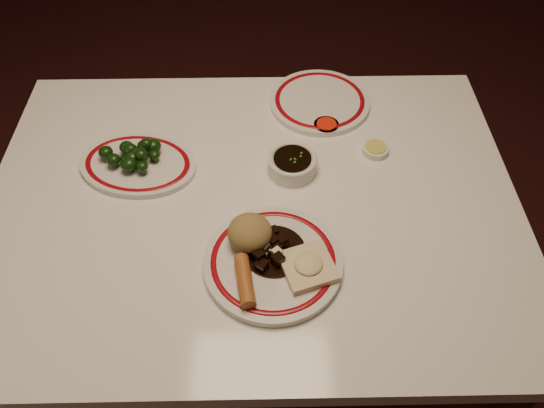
{
  "coord_description": "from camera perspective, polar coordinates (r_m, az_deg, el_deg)",
  "views": [
    {
      "loc": [
        0.03,
        -0.78,
        1.65
      ],
      "look_at": [
        0.04,
        -0.06,
        0.8
      ],
      "focal_mm": 35.0,
      "sensor_mm": 36.0,
      "label": 1
    }
  ],
  "objects": [
    {
      "name": "far_plate",
      "position": [
        1.43,
        5.14,
        10.94
      ],
      "size": [
        0.28,
        0.28,
        0.02
      ],
      "color": "silver",
      "rests_on": "dining_table"
    },
    {
      "name": "broccoli_plate",
      "position": [
        1.29,
        -14.22,
        4.15
      ],
      "size": [
        0.32,
        0.29,
        0.02
      ],
      "color": "silver",
      "rests_on": "dining_table"
    },
    {
      "name": "stirfry_heap",
      "position": [
        1.07,
        0.04,
        -4.84
      ],
      "size": [
        0.13,
        0.13,
        0.03
      ],
      "color": "black",
      "rests_on": "main_plate"
    },
    {
      "name": "spring_roll",
      "position": [
        1.02,
        -2.95,
        -8.23
      ],
      "size": [
        0.05,
        0.11,
        0.03
      ],
      "primitive_type": "cylinder",
      "rotation": [
        1.57,
        0.0,
        0.15
      ],
      "color": "#AB622A",
      "rests_on": "main_plate"
    },
    {
      "name": "rice_mound",
      "position": [
        1.07,
        -2.4,
        -3.08
      ],
      "size": [
        0.09,
        0.09,
        0.07
      ],
      "primitive_type": "ellipsoid",
      "color": "#987D48",
      "rests_on": "main_plate"
    },
    {
      "name": "mustard_dish",
      "position": [
        1.31,
        11.05,
        5.8
      ],
      "size": [
        0.06,
        0.06,
        0.02
      ],
      "color": "silver",
      "rests_on": "dining_table"
    },
    {
      "name": "soy_bowl",
      "position": [
        1.24,
        2.19,
        4.27
      ],
      "size": [
        0.11,
        0.11,
        0.04
      ],
      "color": "silver",
      "rests_on": "dining_table"
    },
    {
      "name": "dining_table",
      "position": [
        1.26,
        -2.05,
        -2.19
      ],
      "size": [
        1.2,
        0.9,
        0.75
      ],
      "color": "white",
      "rests_on": "ground"
    },
    {
      "name": "main_plate",
      "position": [
        1.07,
        0.12,
        -6.27
      ],
      "size": [
        0.34,
        0.34,
        0.02
      ],
      "color": "silver",
      "rests_on": "dining_table"
    },
    {
      "name": "sweet_sour_dish",
      "position": [
        1.36,
        5.85,
        8.31
      ],
      "size": [
        0.06,
        0.06,
        0.02
      ],
      "color": "silver",
      "rests_on": "dining_table"
    },
    {
      "name": "ground",
      "position": [
        1.82,
        -1.46,
        -15.08
      ],
      "size": [
        7.0,
        7.0,
        0.0
      ],
      "primitive_type": "plane",
      "color": "black",
      "rests_on": "ground"
    },
    {
      "name": "broccoli_pile",
      "position": [
        1.27,
        -14.68,
        5.17
      ],
      "size": [
        0.14,
        0.1,
        0.05
      ],
      "color": "#23471C",
      "rests_on": "broccoli_plate"
    },
    {
      "name": "fried_wonton",
      "position": [
        1.05,
        3.9,
        -6.65
      ],
      "size": [
        0.12,
        0.12,
        0.03
      ],
      "color": "beige",
      "rests_on": "main_plate"
    }
  ]
}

